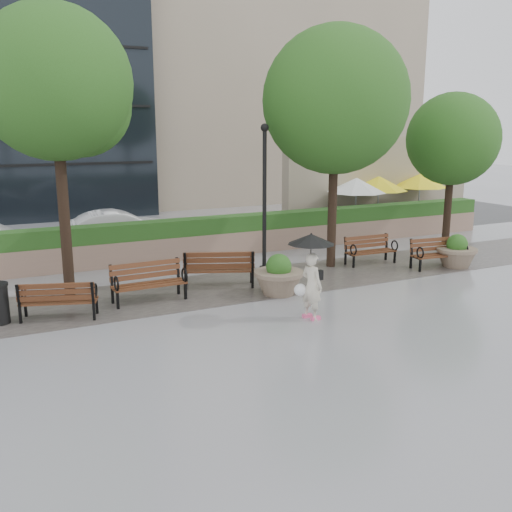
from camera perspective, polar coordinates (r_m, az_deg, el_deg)
name	(u,v)px	position (r m, az deg, el deg)	size (l,w,h in m)	color
ground	(322,311)	(14.08, 6.58, -5.50)	(100.00, 100.00, 0.00)	gray
cobble_strip	(266,282)	(16.57, 0.99, -2.59)	(28.00, 3.20, 0.01)	#383330
hedge_wall	(214,236)	(19.98, -4.24, 1.96)	(24.00, 0.80, 1.35)	#93735F
cafe_wall	(380,180)	(27.17, 12.29, 7.41)	(10.00, 0.60, 4.00)	tan
cafe_hedge	(401,221)	(25.35, 14.31, 3.41)	(8.00, 0.50, 0.90)	#224D19
asphalt_street	(178,236)	(23.79, -7.82, 2.00)	(40.00, 7.00, 0.00)	black
bldg_stone	(263,37)	(38.75, 0.73, 21.06)	(18.00, 10.00, 20.00)	tan
bench_0	(59,308)	(14.13, -19.08, -4.90)	(1.84, 1.19, 0.93)	#593019
bench_1	(149,290)	(14.91, -10.63, -3.40)	(1.89, 0.80, 1.00)	#593019
bench_2	(219,276)	(16.06, -3.71, -1.98)	(2.09, 1.44, 1.05)	#593019
bench_3	(370,256)	(19.06, 11.35, 0.01)	(1.73, 0.73, 0.91)	#593019
bench_4	(438,260)	(19.03, 17.71, -0.34)	(1.82, 0.89, 0.94)	#593019
planter_left	(279,279)	(15.25, 2.28, -2.29)	(1.33, 1.33, 1.11)	#7F6B56
planter_right	(456,254)	(19.35, 19.41, 0.17)	(1.28, 1.28, 1.07)	#7F6B56
lamppost	(264,210)	(16.86, 0.85, 4.59)	(0.28, 0.28, 4.50)	black
tree_0	(61,89)	(15.57, -18.94, 15.50)	(3.86, 3.83, 7.38)	black
tree_1	(338,105)	(18.20, 8.22, 14.72)	(4.45, 4.45, 7.41)	black
tree_2	(454,142)	(22.91, 19.21, 10.73)	(3.50, 3.41, 5.67)	black
patio_umb_white	(356,186)	(24.57, 10.01, 6.95)	(2.50, 2.50, 2.30)	black
patio_umb_yellow_a	(379,184)	(25.59, 12.18, 7.08)	(2.50, 2.50, 2.30)	black
patio_umb_yellow_b	(420,181)	(27.45, 16.09, 7.23)	(2.50, 2.50, 2.30)	black
car_right	(119,228)	(22.18, -13.55, 2.73)	(1.41, 4.05, 1.34)	silver
pedestrian	(311,268)	(13.20, 5.54, -1.19)	(1.09, 1.09, 2.01)	beige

